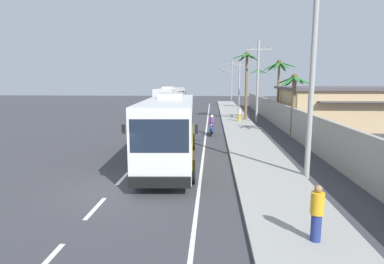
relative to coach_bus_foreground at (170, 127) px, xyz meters
The scene contains 18 objects.
ground_plane 5.33m from the coach_bus_foreground, 111.37° to the right, with size 160.00×160.00×0.00m, color #3A3A3F.
sidewalk_kerb 7.58m from the coach_bus_foreground, 47.15° to the left, with size 3.20×90.00×0.14m, color #999993.
lane_markings 10.14m from the coach_bus_foreground, 87.87° to the left, with size 3.75×71.00×0.01m.
boundary_wall 12.88m from the coach_bus_foreground, 46.86° to the left, with size 0.24×60.00×2.30m, color #9E998E.
coach_bus_foreground is the anchor object (origin of this frame).
coach_bus_far_lane 30.11m from the coach_bus_foreground, 97.28° to the left, with size 3.50×11.53×3.58m.
motorcycle_beside_bus 9.54m from the coach_bus_foreground, 76.02° to the left, with size 0.56×1.96×1.67m.
pedestrian_near_kerb 10.42m from the coach_bus_foreground, 60.06° to the right, with size 0.36×0.36×1.59m.
pedestrian_midwalk 18.13m from the coach_bus_foreground, 73.24° to the left, with size 0.36×0.36×1.56m.
utility_pole_nearest 7.99m from the coach_bus_foreground, 21.54° to the right, with size 2.32×0.24×10.32m.
utility_pole_mid 18.87m from the coach_bus_foreground, 67.89° to the left, with size 2.53×0.24×8.55m.
utility_pole_far 37.95m from the coach_bus_foreground, 79.95° to the left, with size 3.69×0.24×8.18m.
utility_pole_distant 57.71m from the coach_bus_foreground, 83.49° to the left, with size 3.87×0.24×9.22m.
palm_nearest 20.70m from the coach_bus_foreground, 72.64° to the left, with size 3.13×3.12×7.60m.
palm_second 12.56m from the coach_bus_foreground, 45.20° to the left, with size 2.71×2.87×5.00m.
palm_third 34.69m from the coach_bus_foreground, 74.51° to the left, with size 2.77×2.63×6.29m.
palm_fourth 20.02m from the coach_bus_foreground, 62.16° to the left, with size 3.38×2.92×6.59m.
roadside_building 21.37m from the coach_bus_foreground, 44.85° to the left, with size 11.90×9.71×3.84m.
Camera 1 is at (4.12, -12.95, 4.52)m, focal length 30.50 mm.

